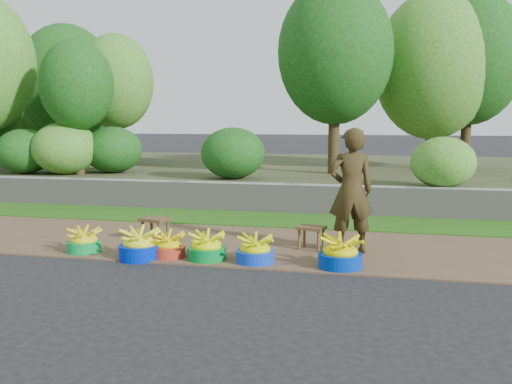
% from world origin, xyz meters
% --- Properties ---
extents(ground_plane, '(120.00, 120.00, 0.00)m').
position_xyz_m(ground_plane, '(0.00, 0.00, 0.00)').
color(ground_plane, black).
rests_on(ground_plane, ground).
extents(dirt_shoulder, '(80.00, 2.50, 0.02)m').
position_xyz_m(dirt_shoulder, '(0.00, 1.25, 0.01)').
color(dirt_shoulder, brown).
rests_on(dirt_shoulder, ground).
extents(grass_verge, '(80.00, 1.50, 0.04)m').
position_xyz_m(grass_verge, '(0.00, 3.25, 0.02)').
color(grass_verge, '#275C13').
rests_on(grass_verge, ground).
extents(retaining_wall, '(80.00, 0.35, 0.55)m').
position_xyz_m(retaining_wall, '(0.00, 4.10, 0.28)').
color(retaining_wall, gray).
rests_on(retaining_wall, ground).
extents(earth_bank, '(80.00, 10.00, 0.50)m').
position_xyz_m(earth_bank, '(0.00, 9.00, 0.25)').
color(earth_bank, '#3F4225').
rests_on(earth_bank, ground).
extents(vegetation, '(34.05, 7.59, 4.58)m').
position_xyz_m(vegetation, '(-0.96, 7.89, 2.76)').
color(vegetation, '#372B16').
rests_on(vegetation, earth_bank).
extents(basin_a, '(0.45, 0.45, 0.33)m').
position_xyz_m(basin_a, '(-2.14, 0.32, 0.15)').
color(basin_a, '#0B923E').
rests_on(basin_a, ground).
extents(basin_b, '(0.52, 0.52, 0.39)m').
position_xyz_m(basin_b, '(-1.28, 0.17, 0.17)').
color(basin_b, '#0020C0').
rests_on(basin_b, ground).
extents(basin_c, '(0.44, 0.44, 0.33)m').
position_xyz_m(basin_c, '(-0.96, 0.32, 0.15)').
color(basin_c, '#AB311F').
rests_on(basin_c, ground).
extents(basin_d, '(0.48, 0.48, 0.36)m').
position_xyz_m(basin_d, '(-0.44, 0.30, 0.16)').
color(basin_d, '#027F2B').
rests_on(basin_d, ground).
extents(basin_e, '(0.47, 0.47, 0.35)m').
position_xyz_m(basin_e, '(0.18, 0.28, 0.16)').
color(basin_e, '#0F37CF').
rests_on(basin_e, ground).
extents(basin_f, '(0.52, 0.52, 0.39)m').
position_xyz_m(basin_f, '(1.21, 0.27, 0.17)').
color(basin_f, '#012EA3').
rests_on(basin_f, ground).
extents(stool_left, '(0.44, 0.38, 0.34)m').
position_xyz_m(stool_left, '(-1.49, 1.15, 0.29)').
color(stool_left, '#513C1F').
rests_on(stool_left, dirt_shoulder).
extents(stool_right, '(0.41, 0.35, 0.31)m').
position_xyz_m(stool_right, '(0.76, 1.13, 0.27)').
color(stool_right, '#513C1F').
rests_on(stool_right, dirt_shoulder).
extents(vendor_woman, '(0.68, 0.54, 1.62)m').
position_xyz_m(vendor_woman, '(1.27, 1.08, 0.83)').
color(vendor_woman, black).
rests_on(vendor_woman, dirt_shoulder).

